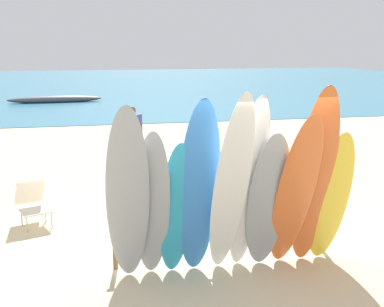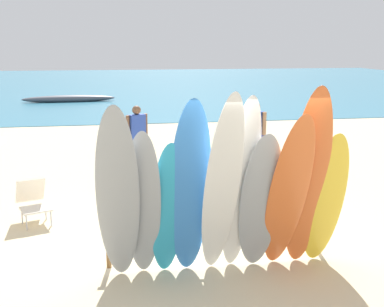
{
  "view_description": "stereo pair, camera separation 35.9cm",
  "coord_description": "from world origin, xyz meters",
  "px_view_note": "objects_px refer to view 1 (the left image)",
  "views": [
    {
      "loc": [
        -1.83,
        -6.62,
        3.17
      ],
      "look_at": [
        0.0,
        2.35,
        1.11
      ],
      "focal_mm": 46.1,
      "sensor_mm": 36.0,
      "label": 1
    },
    {
      "loc": [
        -1.48,
        -6.69,
        3.17
      ],
      "look_at": [
        0.0,
        2.35,
        1.11
      ],
      "focal_mm": 46.1,
      "sensor_mm": 36.0,
      "label": 2
    }
  ],
  "objects_px": {
    "surfboard_rack": "(224,227)",
    "surfboard_grey_6": "(268,203)",
    "surfboard_grey_1": "(152,207)",
    "surfboard_white_4": "(231,188)",
    "beach_chair_red": "(33,201)",
    "beachgoer_near_rack": "(132,133)",
    "surfboard_teal_2": "(176,211)",
    "surfboard_white_5": "(249,187)",
    "surfboard_grey_0": "(128,199)",
    "surfboard_blue_3": "(199,190)",
    "beachgoer_photographing": "(250,130)",
    "surfboard_yellow_9": "(331,198)",
    "surfboard_orange_7": "(295,193)",
    "distant_boat": "(55,99)",
    "surfboard_orange_8": "(314,179)"
  },
  "relations": [
    {
      "from": "surfboard_rack",
      "to": "surfboard_grey_6",
      "type": "xyz_separation_m",
      "value": [
        0.46,
        -0.55,
        0.52
      ]
    },
    {
      "from": "surfboard_grey_1",
      "to": "surfboard_white_4",
      "type": "height_order",
      "value": "surfboard_white_4"
    },
    {
      "from": "surfboard_rack",
      "to": "beach_chair_red",
      "type": "height_order",
      "value": "beach_chair_red"
    },
    {
      "from": "surfboard_rack",
      "to": "beachgoer_near_rack",
      "type": "xyz_separation_m",
      "value": [
        -0.87,
        5.65,
        0.42
      ]
    },
    {
      "from": "surfboard_rack",
      "to": "beach_chair_red",
      "type": "bearing_deg",
      "value": 144.26
    },
    {
      "from": "surfboard_grey_1",
      "to": "surfboard_teal_2",
      "type": "height_order",
      "value": "surfboard_grey_1"
    },
    {
      "from": "surfboard_white_5",
      "to": "beachgoer_near_rack",
      "type": "xyz_separation_m",
      "value": [
        -1.06,
        6.2,
        -0.34
      ]
    },
    {
      "from": "surfboard_grey_0",
      "to": "surfboard_blue_3",
      "type": "relative_size",
      "value": 1.02
    },
    {
      "from": "beachgoer_photographing",
      "to": "surfboard_grey_1",
      "type": "bearing_deg",
      "value": 110.09
    },
    {
      "from": "surfboard_teal_2",
      "to": "surfboard_yellow_9",
      "type": "distance_m",
      "value": 2.23
    },
    {
      "from": "surfboard_white_4",
      "to": "surfboard_grey_6",
      "type": "bearing_deg",
      "value": 11.38
    },
    {
      "from": "surfboard_white_4",
      "to": "surfboard_teal_2",
      "type": "bearing_deg",
      "value": 157.97
    },
    {
      "from": "surfboard_orange_7",
      "to": "beachgoer_near_rack",
      "type": "relative_size",
      "value": 1.52
    },
    {
      "from": "surfboard_teal_2",
      "to": "surfboard_grey_6",
      "type": "relative_size",
      "value": 0.94
    },
    {
      "from": "surfboard_orange_7",
      "to": "distant_boat",
      "type": "distance_m",
      "value": 22.02
    },
    {
      "from": "surfboard_teal_2",
      "to": "surfboard_white_5",
      "type": "bearing_deg",
      "value": -9.86
    },
    {
      "from": "surfboard_orange_7",
      "to": "beachgoer_near_rack",
      "type": "distance_m",
      "value": 6.51
    },
    {
      "from": "surfboard_grey_0",
      "to": "beachgoer_photographing",
      "type": "height_order",
      "value": "surfboard_grey_0"
    },
    {
      "from": "surfboard_teal_2",
      "to": "surfboard_orange_7",
      "type": "relative_size",
      "value": 0.82
    },
    {
      "from": "surfboard_blue_3",
      "to": "surfboard_white_5",
      "type": "distance_m",
      "value": 0.69
    },
    {
      "from": "distant_boat",
      "to": "surfboard_orange_8",
      "type": "bearing_deg",
      "value": -77.13
    },
    {
      "from": "surfboard_white_5",
      "to": "surfboard_orange_7",
      "type": "bearing_deg",
      "value": -11.35
    },
    {
      "from": "surfboard_rack",
      "to": "surfboard_orange_8",
      "type": "height_order",
      "value": "surfboard_orange_8"
    },
    {
      "from": "surfboard_grey_6",
      "to": "surfboard_white_4",
      "type": "bearing_deg",
      "value": -161.57
    },
    {
      "from": "surfboard_orange_8",
      "to": "surfboard_orange_7",
      "type": "bearing_deg",
      "value": -163.13
    },
    {
      "from": "surfboard_white_5",
      "to": "surfboard_yellow_9",
      "type": "relative_size",
      "value": 1.27
    },
    {
      "from": "surfboard_rack",
      "to": "surfboard_grey_1",
      "type": "bearing_deg",
      "value": -154.02
    },
    {
      "from": "surfboard_orange_7",
      "to": "surfboard_yellow_9",
      "type": "xyz_separation_m",
      "value": [
        0.61,
        0.15,
        -0.16
      ]
    },
    {
      "from": "surfboard_white_4",
      "to": "beachgoer_near_rack",
      "type": "bearing_deg",
      "value": 93.31
    },
    {
      "from": "surfboard_blue_3",
      "to": "surfboard_white_4",
      "type": "height_order",
      "value": "surfboard_white_4"
    },
    {
      "from": "surfboard_grey_1",
      "to": "surfboard_yellow_9",
      "type": "relative_size",
      "value": 1.09
    },
    {
      "from": "surfboard_grey_6",
      "to": "beachgoer_photographing",
      "type": "bearing_deg",
      "value": 77.78
    },
    {
      "from": "surfboard_orange_7",
      "to": "surfboard_grey_0",
      "type": "bearing_deg",
      "value": 178.46
    },
    {
      "from": "surfboard_orange_7",
      "to": "beach_chair_red",
      "type": "distance_m",
      "value": 4.72
    },
    {
      "from": "surfboard_grey_0",
      "to": "surfboard_blue_3",
      "type": "xyz_separation_m",
      "value": [
        0.94,
        0.15,
        0.01
      ]
    },
    {
      "from": "surfboard_orange_7",
      "to": "surfboard_orange_8",
      "type": "distance_m",
      "value": 0.34
    },
    {
      "from": "surfboard_rack",
      "to": "surfboard_grey_6",
      "type": "distance_m",
      "value": 0.89
    },
    {
      "from": "surfboard_white_5",
      "to": "beachgoer_photographing",
      "type": "distance_m",
      "value": 6.14
    },
    {
      "from": "surfboard_blue_3",
      "to": "beachgoer_near_rack",
      "type": "bearing_deg",
      "value": 93.95
    },
    {
      "from": "surfboard_grey_0",
      "to": "surfboard_grey_1",
      "type": "bearing_deg",
      "value": 27.67
    },
    {
      "from": "distant_boat",
      "to": "surfboard_blue_3",
      "type": "bearing_deg",
      "value": -81.29
    },
    {
      "from": "surfboard_rack",
      "to": "surfboard_grey_1",
      "type": "xyz_separation_m",
      "value": [
        -1.12,
        -0.55,
        0.56
      ]
    },
    {
      "from": "surfboard_blue_3",
      "to": "surfboard_rack",
      "type": "bearing_deg",
      "value": 47.98
    },
    {
      "from": "beachgoer_near_rack",
      "to": "beachgoer_photographing",
      "type": "bearing_deg",
      "value": -34.99
    },
    {
      "from": "surfboard_grey_1",
      "to": "surfboard_orange_8",
      "type": "bearing_deg",
      "value": 1.66
    },
    {
      "from": "surfboard_orange_8",
      "to": "surfboard_blue_3",
      "type": "bearing_deg",
      "value": -175.89
    },
    {
      "from": "surfboard_teal_2",
      "to": "beachgoer_photographing",
      "type": "bearing_deg",
      "value": 57.89
    },
    {
      "from": "surfboard_white_4",
      "to": "beachgoer_photographing",
      "type": "bearing_deg",
      "value": 66.15
    },
    {
      "from": "surfboard_teal_2",
      "to": "beachgoer_photographing",
      "type": "distance_m",
      "value": 6.43
    },
    {
      "from": "surfboard_teal_2",
      "to": "distant_boat",
      "type": "bearing_deg",
      "value": 92.59
    }
  ]
}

